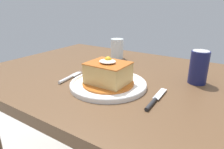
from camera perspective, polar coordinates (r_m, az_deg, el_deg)
name	(u,v)px	position (r m, az deg, el deg)	size (l,w,h in m)	color
dining_table	(125,100)	(0.87, 3.84, -7.25)	(1.25, 0.82, 0.73)	brown
main_plate	(109,84)	(0.72, -0.87, -2.77)	(0.28, 0.28, 0.02)	white
sandwich_meal	(109,74)	(0.71, -0.90, 0.18)	(0.19, 0.19, 0.10)	#B75B1E
fork	(69,78)	(0.81, -12.20, -0.89)	(0.03, 0.14, 0.01)	silver
knife	(154,101)	(0.62, 11.84, -7.40)	(0.02, 0.17, 0.01)	#262628
soda_can	(199,67)	(0.80, 23.52, 1.91)	(0.07, 0.07, 0.12)	#191E51
drinking_glass	(117,50)	(1.08, 1.45, 7.02)	(0.07, 0.07, 0.10)	silver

